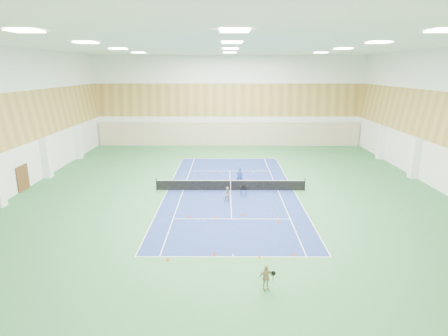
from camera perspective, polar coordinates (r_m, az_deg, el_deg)
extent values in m
plane|color=#2F6E3B|center=(32.47, 1.00, -3.44)|extent=(40.00, 40.00, 0.00)
cube|color=navy|center=(32.47, 1.00, -3.43)|extent=(10.97, 23.77, 0.01)
cube|color=#C6B793|center=(51.31, 0.74, 5.18)|extent=(35.40, 0.16, 3.20)
cube|color=#593319|center=(36.60, -28.31, -1.35)|extent=(0.08, 1.80, 2.20)
imported|color=navy|center=(33.84, 2.38, -1.26)|extent=(0.62, 0.43, 1.62)
imported|color=gray|center=(29.58, 0.55, -4.06)|extent=(0.59, 0.47, 1.20)
imported|color=#A1895C|center=(18.51, 6.39, -16.26)|extent=(0.80, 0.51, 1.27)
cone|color=#EF3E0C|center=(26.76, -5.32, -7.35)|extent=(0.18, 0.18, 0.20)
cone|color=#F84C0D|center=(26.71, -1.23, -7.33)|extent=(0.18, 0.18, 0.19)
cone|color=#E8470C|center=(26.98, 2.95, -7.06)|extent=(0.23, 0.23, 0.25)
cone|color=#F4580C|center=(26.12, 8.29, -7.96)|extent=(0.23, 0.23, 0.25)
cone|color=#E6500C|center=(21.29, -8.53, -13.52)|extent=(0.20, 0.20, 0.23)
cone|color=#E6450C|center=(21.61, -1.42, -12.92)|extent=(0.19, 0.19, 0.21)
cone|color=orange|center=(21.44, 5.43, -13.24)|extent=(0.18, 0.18, 0.20)
cone|color=#FA490D|center=(21.95, 10.69, -12.76)|extent=(0.17, 0.17, 0.19)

